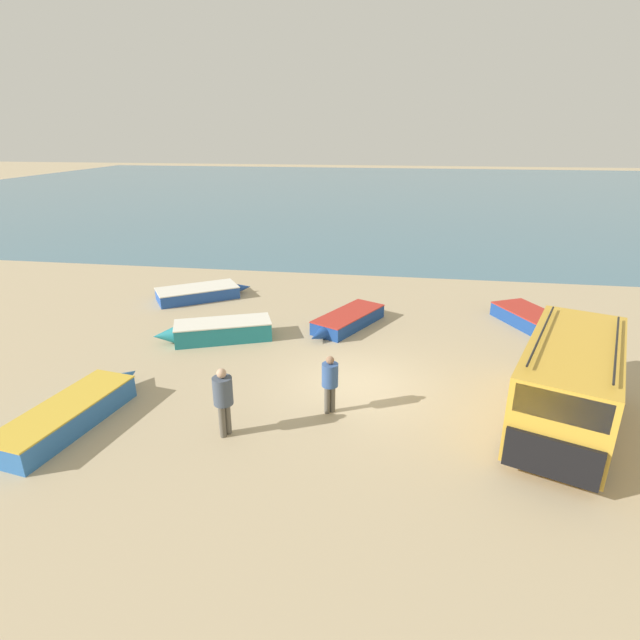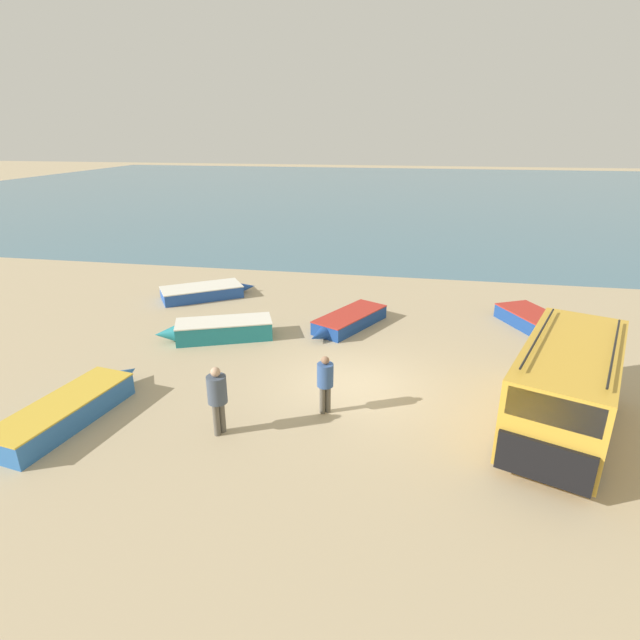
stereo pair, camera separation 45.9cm
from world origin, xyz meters
TOP-DOWN VIEW (x-y plane):
  - ground_plane at (0.00, 0.00)m, footprint 200.00×200.00m
  - sea_water at (0.00, 52.00)m, footprint 120.00×80.00m
  - parked_van at (5.33, -1.43)m, footprint 3.84×5.73m
  - fishing_rowboat_0 at (-7.02, -3.18)m, footprint 1.88×4.72m
  - fishing_rowboat_1 at (-7.63, 7.06)m, footprint 4.05×3.27m
  - fishing_rowboat_2 at (6.27, 5.78)m, footprint 2.72×3.78m
  - fishing_rowboat_3 at (-5.21, 2.67)m, footprint 4.17×2.42m
  - fishing_rowboat_4 at (-0.78, 4.64)m, footprint 2.66×3.97m
  - fisherman_0 at (-2.97, -3.06)m, footprint 0.48×0.48m
  - fisherman_1 at (-0.57, -1.61)m, footprint 0.43×0.43m

SIDE VIEW (x-z plane):
  - ground_plane at x=0.00m, z-range 0.00..0.00m
  - sea_water at x=0.00m, z-range 0.00..0.01m
  - fishing_rowboat_4 at x=-0.78m, z-range 0.00..0.53m
  - fishing_rowboat_1 at x=-7.63m, z-range 0.00..0.53m
  - fishing_rowboat_2 at x=6.27m, z-range 0.00..0.56m
  - fishing_rowboat_0 at x=-7.02m, z-range 0.00..0.63m
  - fishing_rowboat_3 at x=-5.21m, z-range 0.00..0.68m
  - fisherman_1 at x=-0.57m, z-range 0.16..1.80m
  - fisherman_0 at x=-2.97m, z-range 0.18..1.99m
  - parked_van at x=5.33m, z-range 0.04..2.50m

